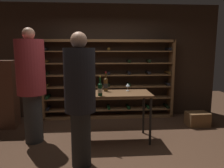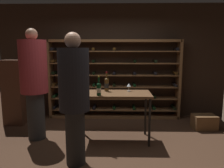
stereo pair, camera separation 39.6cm
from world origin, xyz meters
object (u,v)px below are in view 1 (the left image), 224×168
person_bystander_dark_jacket (31,81)px  wine_glass_stemmed_right (128,85)px  wine_bottle_green_slim (100,89)px  wine_crate (197,119)px  wine_rack (108,80)px  display_cabinet (6,95)px  tasting_table (114,98)px  person_bystander_red_print (80,95)px  wine_bottle_amber_reserve (106,84)px

person_bystander_dark_jacket → wine_glass_stemmed_right: bearing=177.2°
wine_bottle_green_slim → wine_glass_stemmed_right: 0.69m
wine_crate → wine_glass_stemmed_right: (-1.67, -0.44, 0.87)m
wine_crate → wine_bottle_green_slim: size_ratio=1.38×
wine_rack → display_cabinet: bearing=-166.0°
tasting_table → wine_crate: 2.15m
wine_rack → person_bystander_red_print: wine_rack is taller
person_bystander_dark_jacket → wine_bottle_green_slim: person_bystander_dark_jacket is taller
wine_rack → wine_bottle_amber_reserve: 1.24m
person_bystander_dark_jacket → wine_glass_stemmed_right: 1.79m
wine_rack → wine_glass_stemmed_right: bearing=-75.4°
display_cabinet → wine_bottle_green_slim: 2.31m
tasting_table → person_bystander_dark_jacket: 1.53m
wine_crate → wine_bottle_amber_reserve: 2.32m
wine_rack → wine_glass_stemmed_right: wine_rack is taller
wine_bottle_green_slim → person_bystander_red_print: bearing=-114.4°
person_bystander_dark_jacket → wine_glass_stemmed_right: size_ratio=13.95×
tasting_table → wine_bottle_amber_reserve: bearing=130.4°
wine_bottle_green_slim → wine_bottle_amber_reserve: (0.12, 0.40, 0.02)m
tasting_table → wine_bottle_green_slim: (-0.26, -0.24, 0.21)m
wine_crate → wine_glass_stemmed_right: bearing=-165.3°
display_cabinet → wine_bottle_green_slim: size_ratio=4.26×
tasting_table → display_cabinet: (-2.28, 0.84, -0.08)m
wine_rack → tasting_table: (0.03, -1.40, -0.14)m
person_bystander_red_print → wine_bottle_amber_reserve: bearing=-13.1°
person_bystander_dark_jacket → wine_crate: bearing=-178.0°
wine_rack → person_bystander_red_print: bearing=-102.9°
tasting_table → wine_glass_stemmed_right: wine_glass_stemmed_right is taller
wine_bottle_green_slim → wine_bottle_amber_reserve: wine_bottle_amber_reserve is taller
person_bystander_dark_jacket → wine_rack: bearing=-144.4°
wine_rack → wine_crate: wine_rack is taller
display_cabinet → wine_bottle_green_slim: display_cabinet is taller
wine_rack → wine_crate: bearing=-21.6°
tasting_table → display_cabinet: display_cabinet is taller
wine_bottle_green_slim → wine_rack: bearing=82.1°
wine_crate → wine_bottle_green_slim: 2.53m
wine_crate → display_cabinet: 4.28m
person_bystander_red_print → wine_bottle_green_slim: bearing=-16.2°
wine_bottle_amber_reserve → person_bystander_dark_jacket: bearing=-174.2°
tasting_table → person_bystander_red_print: (-0.55, -0.89, 0.25)m
person_bystander_red_print → wine_bottle_green_slim: 0.72m
person_bystander_red_print → wine_bottle_amber_reserve: (0.41, 1.06, -0.03)m
person_bystander_dark_jacket → person_bystander_red_print: person_bystander_dark_jacket is taller
wine_bottle_amber_reserve → wine_glass_stemmed_right: size_ratio=2.51×
wine_rack → wine_bottle_amber_reserve: wine_rack is taller
tasting_table → display_cabinet: bearing=159.8°
person_bystander_dark_jacket → display_cabinet: bearing=-53.3°
tasting_table → wine_bottle_green_slim: wine_bottle_green_slim is taller
wine_rack → wine_crate: (1.98, -0.78, -0.80)m
person_bystander_dark_jacket → wine_bottle_amber_reserve: 1.36m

